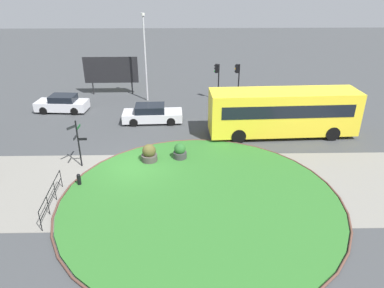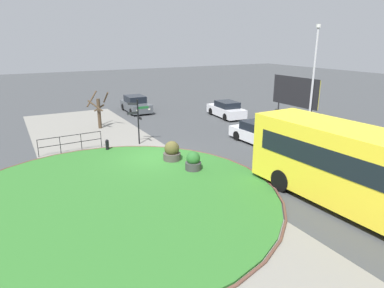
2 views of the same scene
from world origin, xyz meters
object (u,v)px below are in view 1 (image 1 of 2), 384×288
(planter_kerbside, at_px, (180,152))
(car_near_lane, at_px, (152,114))
(bus_yellow, at_px, (283,112))
(traffic_light_far, at_px, (237,74))
(signpost_directional, at_px, (78,140))
(planter_near_signpost, at_px, (149,154))
(car_far_lane, at_px, (62,104))
(billboard_left, at_px, (111,70))
(lamppost_tall, at_px, (145,55))
(bollard_foreground, at_px, (79,180))
(traffic_light_near, at_px, (217,74))

(planter_kerbside, bearing_deg, car_near_lane, 109.62)
(bus_yellow, xyz_separation_m, traffic_light_far, (-2.12, 8.23, 0.62))
(signpost_directional, xyz_separation_m, planter_near_signpost, (4.06, 0.47, -1.23))
(car_near_lane, height_order, car_far_lane, car_far_lane)
(car_far_lane, relative_size, billboard_left, 0.85)
(traffic_light_far, height_order, lamppost_tall, lamppost_tall)
(planter_kerbside, bearing_deg, lamppost_tall, 104.96)
(planter_kerbside, bearing_deg, bollard_foreground, -151.39)
(lamppost_tall, height_order, planter_kerbside, lamppost_tall)
(signpost_directional, relative_size, car_far_lane, 0.69)
(signpost_directional, distance_m, car_near_lane, 8.05)
(traffic_light_far, distance_m, planter_kerbside, 13.04)
(signpost_directional, xyz_separation_m, car_far_lane, (-4.01, 9.60, -1.10))
(car_near_lane, xyz_separation_m, car_far_lane, (-7.71, 2.55, 0.01))
(lamppost_tall, xyz_separation_m, planter_near_signpost, (1.21, -11.90, -3.55))
(bus_yellow, relative_size, traffic_light_far, 3.24)
(bollard_foreground, distance_m, billboard_left, 16.64)
(car_far_lane, height_order, billboard_left, billboard_left)
(car_near_lane, distance_m, planter_near_signpost, 6.60)
(bus_yellow, distance_m, planter_kerbside, 8.19)
(car_near_lane, bearing_deg, lamppost_tall, 97.01)
(car_far_lane, xyz_separation_m, traffic_light_near, (13.20, 2.73, 1.77))
(planter_kerbside, bearing_deg, signpost_directional, -172.46)
(car_near_lane, distance_m, traffic_light_far, 9.38)
(traffic_light_near, bearing_deg, lamppost_tall, 12.40)
(billboard_left, xyz_separation_m, planter_kerbside, (6.58, -13.49, -1.83))
(planter_kerbside, bearing_deg, car_far_lane, 138.46)
(signpost_directional, distance_m, bus_yellow, 13.90)
(bollard_foreground, bearing_deg, signpost_directional, 101.57)
(bollard_foreground, distance_m, traffic_light_far, 18.35)
(bollard_foreground, relative_size, billboard_left, 0.15)
(signpost_directional, height_order, car_far_lane, signpost_directional)
(traffic_light_far, bearing_deg, planter_kerbside, 66.65)
(signpost_directional, bearing_deg, car_far_lane, 112.64)
(bus_yellow, distance_m, car_far_lane, 17.99)
(car_near_lane, relative_size, traffic_light_far, 1.45)
(car_near_lane, bearing_deg, billboard_left, 118.86)
(bus_yellow, height_order, billboard_left, billboard_left)
(lamppost_tall, bearing_deg, traffic_light_far, 1.86)
(signpost_directional, xyz_separation_m, bus_yellow, (13.18, 4.40, -0.01))
(lamppost_tall, xyz_separation_m, billboard_left, (-3.49, 1.91, -1.77))
(traffic_light_near, relative_size, planter_near_signpost, 2.79)
(bus_yellow, bearing_deg, car_near_lane, 161.87)
(car_far_lane, xyz_separation_m, traffic_light_far, (15.06, 3.03, 1.70))
(signpost_directional, height_order, planter_near_signpost, signpost_directional)
(car_far_lane, bearing_deg, bollard_foreground, 114.99)
(car_far_lane, distance_m, traffic_light_near, 13.59)
(traffic_light_far, relative_size, billboard_left, 0.63)
(billboard_left, relative_size, planter_kerbside, 4.70)
(traffic_light_far, distance_m, lamppost_tall, 8.39)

